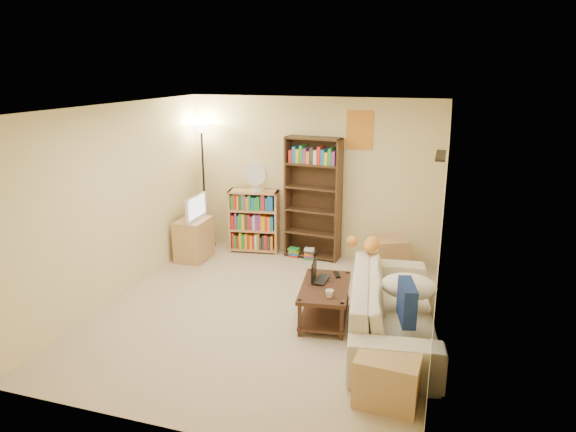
{
  "coord_description": "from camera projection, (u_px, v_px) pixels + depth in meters",
  "views": [
    {
      "loc": [
        1.99,
        -5.43,
        2.93
      ],
      "look_at": [
        0.07,
        0.72,
        1.05
      ],
      "focal_mm": 32.0,
      "sensor_mm": 36.0,
      "label": 1
    }
  ],
  "objects": [
    {
      "name": "room",
      "position": [
        264.0,
        185.0,
        5.92
      ],
      "size": [
        4.5,
        4.54,
        2.52
      ],
      "color": "#C7AB95",
      "rests_on": "ground"
    },
    {
      "name": "sofa",
      "position": [
        392.0,
        307.0,
        5.75
      ],
      "size": [
        2.57,
        1.54,
        0.68
      ],
      "primitive_type": "imported",
      "rotation": [
        0.0,
        0.0,
        1.71
      ],
      "color": "beige",
      "rests_on": "ground"
    },
    {
      "name": "navy_pillow",
      "position": [
        407.0,
        302.0,
        5.17
      ],
      "size": [
        0.24,
        0.46,
        0.4
      ],
      "primitive_type": "cube",
      "rotation": [
        0.0,
        0.0,
        1.81
      ],
      "color": "navy",
      "rests_on": "sofa"
    },
    {
      "name": "cream_blanket",
      "position": [
        409.0,
        286.0,
        5.71
      ],
      "size": [
        0.62,
        0.45,
        0.27
      ],
      "primitive_type": "ellipsoid",
      "color": "silver",
      "rests_on": "sofa"
    },
    {
      "name": "tabby_cat",
      "position": [
        368.0,
        244.0,
        6.52
      ],
      "size": [
        0.54,
        0.25,
        0.18
      ],
      "color": "orange",
      "rests_on": "sofa"
    },
    {
      "name": "coffee_table",
      "position": [
        325.0,
        298.0,
        6.1
      ],
      "size": [
        0.68,
        1.06,
        0.44
      ],
      "rotation": [
        0.0,
        0.0,
        0.13
      ],
      "color": "#3B2116",
      "rests_on": "ground"
    },
    {
      "name": "laptop",
      "position": [
        326.0,
        280.0,
        6.18
      ],
      "size": [
        0.34,
        0.22,
        0.03
      ],
      "primitive_type": "imported",
      "rotation": [
        0.0,
        0.0,
        1.55
      ],
      "color": "black",
      "rests_on": "coffee_table"
    },
    {
      "name": "laptop_screen",
      "position": [
        314.0,
        270.0,
        6.17
      ],
      "size": [
        0.06,
        0.33,
        0.22
      ],
      "primitive_type": "cube",
      "rotation": [
        0.0,
        0.0,
        0.13
      ],
      "color": "white",
      "rests_on": "laptop"
    },
    {
      "name": "mug",
      "position": [
        329.0,
        294.0,
        5.74
      ],
      "size": [
        0.14,
        0.14,
        0.09
      ],
      "primitive_type": "imported",
      "rotation": [
        0.0,
        0.0,
        -0.29
      ],
      "color": "white",
      "rests_on": "coffee_table"
    },
    {
      "name": "tv_remote",
      "position": [
        337.0,
        275.0,
        6.35
      ],
      "size": [
        0.12,
        0.18,
        0.02
      ],
      "primitive_type": "cube",
      "rotation": [
        0.0,
        0.0,
        0.43
      ],
      "color": "black",
      "rests_on": "coffee_table"
    },
    {
      "name": "tv_stand",
      "position": [
        194.0,
        239.0,
        8.07
      ],
      "size": [
        0.43,
        0.61,
        0.65
      ],
      "primitive_type": "cube",
      "rotation": [
        0.0,
        0.0,
        0.01
      ],
      "color": "tan",
      "rests_on": "ground"
    },
    {
      "name": "television",
      "position": [
        192.0,
        208.0,
        7.92
      ],
      "size": [
        0.67,
        0.1,
        0.38
      ],
      "primitive_type": "imported",
      "rotation": [
        0.0,
        0.0,
        1.58
      ],
      "color": "black",
      "rests_on": "tv_stand"
    },
    {
      "name": "tall_bookshelf",
      "position": [
        313.0,
        196.0,
        7.95
      ],
      "size": [
        0.88,
        0.36,
        1.91
      ],
      "rotation": [
        0.0,
        0.0,
        -0.09
      ],
      "color": "#44281A",
      "rests_on": "ground"
    },
    {
      "name": "short_bookshelf",
      "position": [
        254.0,
        221.0,
        8.37
      ],
      "size": [
        0.83,
        0.43,
        1.02
      ],
      "rotation": [
        0.0,
        0.0,
        0.15
      ],
      "color": "tan",
      "rests_on": "ground"
    },
    {
      "name": "desk_fan",
      "position": [
        256.0,
        177.0,
        8.1
      ],
      "size": [
        0.36,
        0.2,
        0.46
      ],
      "color": "silver",
      "rests_on": "short_bookshelf"
    },
    {
      "name": "floor_lamp",
      "position": [
        202.0,
        150.0,
        8.3
      ],
      "size": [
        0.35,
        0.35,
        2.06
      ],
      "color": "black",
      "rests_on": "ground"
    },
    {
      "name": "side_table",
      "position": [
        389.0,
        255.0,
        7.53
      ],
      "size": [
        0.61,
        0.61,
        0.53
      ],
      "primitive_type": "cube",
      "rotation": [
        0.0,
        0.0,
        0.4
      ],
      "color": "tan",
      "rests_on": "ground"
    },
    {
      "name": "end_cabinet",
      "position": [
        388.0,
        378.0,
        4.62
      ],
      "size": [
        0.59,
        0.5,
        0.46
      ],
      "primitive_type": "cube",
      "rotation": [
        0.0,
        0.0,
        -0.07
      ],
      "color": "tan",
      "rests_on": "ground"
    },
    {
      "name": "book_stacks",
      "position": [
        303.0,
        253.0,
        8.15
      ],
      "size": [
        0.44,
        0.18,
        0.18
      ],
      "color": "red",
      "rests_on": "ground"
    }
  ]
}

